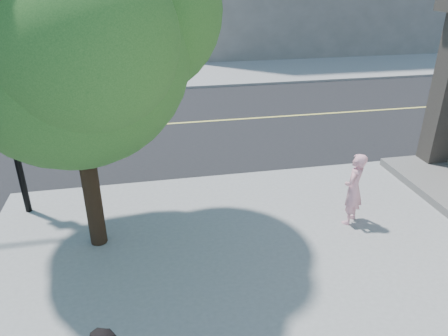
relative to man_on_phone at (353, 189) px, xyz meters
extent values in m
plane|color=black|center=(-6.29, 2.66, -0.89)|extent=(140.00, 140.00, 0.00)
cube|color=black|center=(-6.29, 7.16, -0.88)|extent=(140.00, 9.00, 0.01)
cube|color=gray|center=(7.21, 24.16, -0.83)|extent=(29.00, 25.00, 0.12)
cube|color=#35302B|center=(3.41, 2.16, 1.33)|extent=(0.55, 0.55, 4.20)
imported|color=pink|center=(0.00, 0.00, 0.00)|extent=(0.66, 0.65, 1.54)
cylinder|color=black|center=(-5.10, 0.27, 0.80)|extent=(0.31, 0.31, 3.15)
sphere|color=#366C28|center=(-5.10, 0.27, 2.90)|extent=(3.85, 3.85, 3.85)
sphere|color=#366C28|center=(-4.05, 0.80, 3.43)|extent=(2.97, 2.97, 2.97)
sphere|color=#366C28|center=(-4.75, -0.69, 3.17)|extent=(2.62, 2.62, 2.62)
cylinder|color=black|center=(-6.69, 1.75, 1.55)|extent=(0.13, 0.13, 4.65)
cube|color=white|center=(-6.64, 1.73, 2.11)|extent=(0.61, 0.04, 0.22)
cube|color=navy|center=(-6.64, 1.73, 1.55)|extent=(0.50, 0.04, 0.61)
camera|label=1|loc=(-4.02, -6.83, 4.06)|focal=33.72mm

